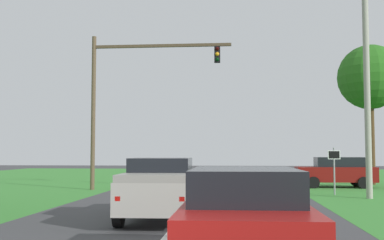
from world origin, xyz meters
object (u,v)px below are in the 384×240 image
(keep_moving_sign, at_px, (334,164))
(utility_pole_right, at_px, (367,95))
(crossing_suv_far, at_px, (336,171))
(traffic_light, at_px, (127,88))
(red_suv_near, at_px, (245,218))
(pickup_truck_lead, at_px, (162,188))
(oak_tree_right, at_px, (370,78))

(keep_moving_sign, height_order, utility_pole_right, utility_pole_right)
(crossing_suv_far, distance_m, utility_pole_right, 8.02)
(traffic_light, height_order, utility_pole_right, utility_pole_right)
(red_suv_near, distance_m, pickup_truck_lead, 6.92)
(red_suv_near, distance_m, oak_tree_right, 26.14)
(traffic_light, height_order, crossing_suv_far, traffic_light)
(red_suv_near, relative_size, traffic_light, 0.54)
(keep_moving_sign, distance_m, crossing_suv_far, 5.43)
(utility_pole_right, bearing_deg, traffic_light, 161.48)
(red_suv_near, xyz_separation_m, keep_moving_sign, (4.71, 15.97, 0.53))
(traffic_light, distance_m, oak_tree_right, 15.96)
(oak_tree_right, relative_size, crossing_suv_far, 1.99)
(red_suv_near, bearing_deg, oak_tree_right, 69.96)
(traffic_light, bearing_deg, crossing_suv_far, 14.30)
(pickup_truck_lead, distance_m, utility_pole_right, 11.89)
(pickup_truck_lead, relative_size, oak_tree_right, 0.61)
(traffic_light, distance_m, utility_pole_right, 12.71)
(pickup_truck_lead, distance_m, traffic_light, 13.15)
(crossing_suv_far, bearing_deg, pickup_truck_lead, -119.28)
(crossing_suv_far, bearing_deg, traffic_light, -165.70)
(red_suv_near, xyz_separation_m, utility_pole_right, (5.88, 14.16, 3.75))
(oak_tree_right, bearing_deg, utility_pole_right, -106.24)
(pickup_truck_lead, xyz_separation_m, crossing_suv_far, (8.28, 14.76, -0.04))
(red_suv_near, relative_size, oak_tree_right, 0.52)
(keep_moving_sign, height_order, oak_tree_right, oak_tree_right)
(keep_moving_sign, height_order, crossing_suv_far, keep_moving_sign)
(keep_moving_sign, relative_size, utility_pole_right, 0.25)
(pickup_truck_lead, height_order, utility_pole_right, utility_pole_right)
(keep_moving_sign, bearing_deg, utility_pole_right, -57.04)
(keep_moving_sign, bearing_deg, traffic_light, 168.44)
(traffic_light, xyz_separation_m, oak_tree_right, (14.85, 5.72, 1.28))
(traffic_light, bearing_deg, keep_moving_sign, -11.56)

